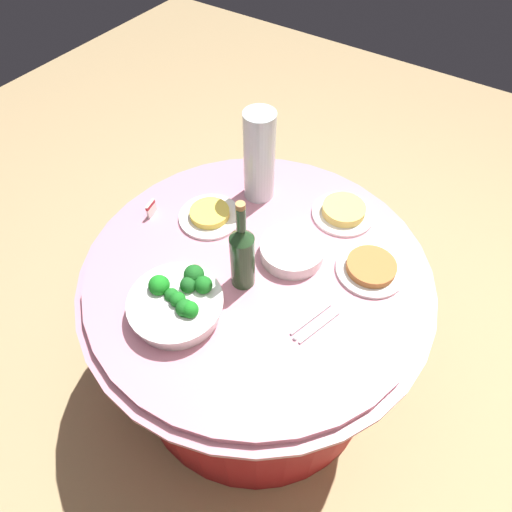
{
  "coord_description": "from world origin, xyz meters",
  "views": [
    {
      "loc": [
        0.73,
        0.49,
        1.87
      ],
      "look_at": [
        0.0,
        0.0,
        0.79
      ],
      "focal_mm": 31.12,
      "sensor_mm": 36.0,
      "label": 1
    }
  ],
  "objects_px": {
    "broccoli_bowl": "(177,302)",
    "label_placard_front": "(151,208)",
    "serving_tongs": "(314,324)",
    "food_plate_fried_egg": "(210,215)",
    "food_plate_noodles": "(343,211)",
    "plate_stack": "(292,250)",
    "wine_bottle": "(242,255)",
    "decorative_fruit_vase": "(259,161)",
    "food_plate_peanuts": "(371,268)"
  },
  "relations": [
    {
      "from": "wine_bottle",
      "to": "food_plate_fried_egg",
      "type": "xyz_separation_m",
      "value": [
        -0.16,
        -0.25,
        -0.11
      ]
    },
    {
      "from": "plate_stack",
      "to": "serving_tongs",
      "type": "distance_m",
      "value": 0.27
    },
    {
      "from": "broccoli_bowl",
      "to": "label_placard_front",
      "type": "bearing_deg",
      "value": -127.07
    },
    {
      "from": "plate_stack",
      "to": "decorative_fruit_vase",
      "type": "relative_size",
      "value": 0.62
    },
    {
      "from": "decorative_fruit_vase",
      "to": "food_plate_fried_egg",
      "type": "xyz_separation_m",
      "value": [
        0.2,
        -0.07,
        -0.14
      ]
    },
    {
      "from": "decorative_fruit_vase",
      "to": "label_placard_front",
      "type": "height_order",
      "value": "decorative_fruit_vase"
    },
    {
      "from": "broccoli_bowl",
      "to": "serving_tongs",
      "type": "bearing_deg",
      "value": 116.25
    },
    {
      "from": "plate_stack",
      "to": "label_placard_front",
      "type": "relative_size",
      "value": 3.82
    },
    {
      "from": "serving_tongs",
      "to": "food_plate_peanuts",
      "type": "relative_size",
      "value": 0.75
    },
    {
      "from": "broccoli_bowl",
      "to": "food_plate_peanuts",
      "type": "height_order",
      "value": "broccoli_bowl"
    },
    {
      "from": "plate_stack",
      "to": "label_placard_front",
      "type": "bearing_deg",
      "value": -77.44
    },
    {
      "from": "plate_stack",
      "to": "serving_tongs",
      "type": "bearing_deg",
      "value": 44.6
    },
    {
      "from": "decorative_fruit_vase",
      "to": "food_plate_fried_egg",
      "type": "relative_size",
      "value": 1.55
    },
    {
      "from": "broccoli_bowl",
      "to": "food_plate_noodles",
      "type": "height_order",
      "value": "broccoli_bowl"
    },
    {
      "from": "plate_stack",
      "to": "food_plate_fried_egg",
      "type": "height_order",
      "value": "plate_stack"
    },
    {
      "from": "wine_bottle",
      "to": "food_plate_noodles",
      "type": "relative_size",
      "value": 1.53
    },
    {
      "from": "broccoli_bowl",
      "to": "food_plate_fried_egg",
      "type": "xyz_separation_m",
      "value": [
        -0.36,
        -0.16,
        -0.03
      ]
    },
    {
      "from": "serving_tongs",
      "to": "food_plate_fried_egg",
      "type": "distance_m",
      "value": 0.55
    },
    {
      "from": "broccoli_bowl",
      "to": "plate_stack",
      "type": "xyz_separation_m",
      "value": [
        -0.37,
        0.17,
        -0.02
      ]
    },
    {
      "from": "wine_bottle",
      "to": "food_plate_fried_egg",
      "type": "distance_m",
      "value": 0.32
    },
    {
      "from": "food_plate_peanuts",
      "to": "food_plate_fried_egg",
      "type": "bearing_deg",
      "value": -80.41
    },
    {
      "from": "plate_stack",
      "to": "decorative_fruit_vase",
      "type": "distance_m",
      "value": 0.34
    },
    {
      "from": "food_plate_fried_egg",
      "to": "label_placard_front",
      "type": "xyz_separation_m",
      "value": [
        0.1,
        -0.18,
        0.02
      ]
    },
    {
      "from": "plate_stack",
      "to": "wine_bottle",
      "type": "xyz_separation_m",
      "value": [
        0.17,
        -0.07,
        0.1
      ]
    },
    {
      "from": "broccoli_bowl",
      "to": "food_plate_noodles",
      "type": "relative_size",
      "value": 1.27
    },
    {
      "from": "broccoli_bowl",
      "to": "label_placard_front",
      "type": "height_order",
      "value": "broccoli_bowl"
    },
    {
      "from": "plate_stack",
      "to": "wine_bottle",
      "type": "distance_m",
      "value": 0.22
    },
    {
      "from": "wine_bottle",
      "to": "label_placard_front",
      "type": "relative_size",
      "value": 6.11
    },
    {
      "from": "wine_bottle",
      "to": "food_plate_peanuts",
      "type": "relative_size",
      "value": 1.53
    },
    {
      "from": "broccoli_bowl",
      "to": "food_plate_noodles",
      "type": "bearing_deg",
      "value": 160.16
    },
    {
      "from": "broccoli_bowl",
      "to": "serving_tongs",
      "type": "height_order",
      "value": "broccoli_bowl"
    },
    {
      "from": "broccoli_bowl",
      "to": "food_plate_peanuts",
      "type": "relative_size",
      "value": 1.27
    },
    {
      "from": "food_plate_fried_egg",
      "to": "serving_tongs",
      "type": "bearing_deg",
      "value": 70.97
    },
    {
      "from": "plate_stack",
      "to": "food_plate_peanuts",
      "type": "distance_m",
      "value": 0.26
    },
    {
      "from": "label_placard_front",
      "to": "food_plate_fried_egg",
      "type": "bearing_deg",
      "value": 118.9
    },
    {
      "from": "wine_bottle",
      "to": "food_plate_peanuts",
      "type": "bearing_deg",
      "value": 129.13
    },
    {
      "from": "serving_tongs",
      "to": "plate_stack",
      "type": "bearing_deg",
      "value": -135.4
    },
    {
      "from": "food_plate_fried_egg",
      "to": "label_placard_front",
      "type": "height_order",
      "value": "label_placard_front"
    },
    {
      "from": "serving_tongs",
      "to": "food_plate_fried_egg",
      "type": "bearing_deg",
      "value": -109.03
    },
    {
      "from": "decorative_fruit_vase",
      "to": "food_plate_fried_egg",
      "type": "bearing_deg",
      "value": -20.42
    },
    {
      "from": "plate_stack",
      "to": "label_placard_front",
      "type": "xyz_separation_m",
      "value": [
        0.11,
        -0.51,
        0.01
      ]
    },
    {
      "from": "food_plate_peanuts",
      "to": "label_placard_front",
      "type": "distance_m",
      "value": 0.78
    },
    {
      "from": "wine_bottle",
      "to": "label_placard_front",
      "type": "height_order",
      "value": "wine_bottle"
    },
    {
      "from": "food_plate_peanuts",
      "to": "label_placard_front",
      "type": "height_order",
      "value": "label_placard_front"
    },
    {
      "from": "serving_tongs",
      "to": "food_plate_noodles",
      "type": "height_order",
      "value": "food_plate_noodles"
    },
    {
      "from": "serving_tongs",
      "to": "decorative_fruit_vase",
      "type": "bearing_deg",
      "value": -130.61
    },
    {
      "from": "serving_tongs",
      "to": "label_placard_front",
      "type": "relative_size",
      "value": 3.02
    },
    {
      "from": "food_plate_noodles",
      "to": "serving_tongs",
      "type": "bearing_deg",
      "value": 16.42
    },
    {
      "from": "plate_stack",
      "to": "wine_bottle",
      "type": "bearing_deg",
      "value": -23.04
    },
    {
      "from": "decorative_fruit_vase",
      "to": "serving_tongs",
      "type": "bearing_deg",
      "value": 49.39
    }
  ]
}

